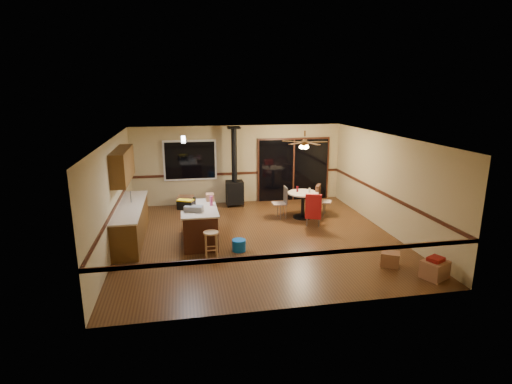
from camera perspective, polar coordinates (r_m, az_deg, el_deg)
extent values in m
plane|color=#502E16|center=(10.43, 0.30, -6.53)|extent=(7.00, 7.00, 0.00)
plane|color=silver|center=(9.81, 0.33, 7.80)|extent=(7.00, 7.00, 0.00)
plane|color=tan|center=(13.42, -2.52, 3.95)|extent=(7.00, 0.00, 7.00)
plane|color=tan|center=(6.79, 5.95, -6.60)|extent=(7.00, 0.00, 7.00)
plane|color=tan|center=(10.01, -19.77, -0.50)|extent=(0.00, 7.00, 7.00)
plane|color=tan|center=(11.23, 18.15, 1.18)|extent=(0.00, 7.00, 7.00)
cube|color=black|center=(13.21, -9.40, 4.49)|extent=(1.72, 0.10, 1.32)
cube|color=black|center=(13.81, 5.36, 3.14)|extent=(2.52, 0.10, 2.10)
cube|color=brown|center=(10.68, -17.38, -4.27)|extent=(0.60, 3.00, 0.86)
cube|color=beige|center=(10.55, -17.57, -1.95)|extent=(0.64, 3.04, 0.04)
cube|color=brown|center=(10.53, -18.53, 3.66)|extent=(0.35, 2.00, 0.80)
cube|color=#3B190E|center=(10.13, -8.09, -4.75)|extent=(0.80, 1.60, 0.86)
cube|color=beige|center=(9.99, -8.18, -2.31)|extent=(0.88, 1.68, 0.04)
cube|color=black|center=(13.14, -3.06, -0.05)|extent=(0.55, 0.50, 0.75)
cylinder|color=black|center=(12.88, -3.14, 5.38)|extent=(0.18, 0.18, 1.77)
cylinder|color=brown|center=(11.61, 6.96, 6.98)|extent=(0.24, 0.24, 0.10)
cylinder|color=brown|center=(11.58, 7.00, 8.30)|extent=(0.05, 0.05, 0.16)
sphere|color=#FFD88C|center=(11.63, 6.94, 6.39)|extent=(0.16, 0.16, 0.16)
cube|color=white|center=(9.94, -10.34, 7.42)|extent=(0.10, 1.20, 0.04)
cube|color=slate|center=(9.66, -8.88, -2.37)|extent=(0.49, 0.35, 0.14)
cube|color=black|center=(9.85, -10.02, -1.87)|extent=(0.43, 0.34, 0.21)
cube|color=gold|center=(9.81, -10.05, -1.18)|extent=(0.43, 0.34, 0.03)
cube|color=#A06847|center=(10.54, -6.61, -0.73)|extent=(0.20, 0.28, 0.18)
cylinder|color=black|center=(9.97, -8.81, -1.45)|extent=(0.08, 0.08, 0.27)
cylinder|color=#D84C8C|center=(10.08, -6.42, -1.26)|extent=(0.08, 0.08, 0.25)
cylinder|color=white|center=(10.29, -8.80, -1.21)|extent=(0.08, 0.08, 0.18)
cylinder|color=tan|center=(9.20, -6.42, -7.50)|extent=(0.45, 0.45, 0.62)
cylinder|color=blue|center=(9.58, -2.45, -7.61)|extent=(0.42, 0.42, 0.28)
cylinder|color=black|center=(12.10, 6.64, -3.55)|extent=(0.57, 0.57, 0.04)
cylinder|color=black|center=(11.99, 6.69, -1.87)|extent=(0.10, 0.10, 0.70)
cylinder|color=beige|center=(11.89, 6.75, -0.15)|extent=(0.91, 0.91, 0.04)
cylinder|color=#590C14|center=(11.92, 5.93, 0.42)|extent=(0.08, 0.08, 0.17)
cylinder|color=beige|center=(11.88, 7.66, 0.25)|extent=(0.08, 0.08, 0.14)
cube|color=gray|center=(11.88, 3.33, -1.64)|extent=(0.41, 0.41, 0.03)
cube|color=slate|center=(11.86, 4.24, -0.43)|extent=(0.04, 0.40, 0.50)
cube|color=gray|center=(11.37, 8.22, -2.51)|extent=(0.52, 0.52, 0.03)
cube|color=slate|center=(11.12, 8.22, -1.56)|extent=(0.38, 0.17, 0.50)
cube|color=#B11614|center=(11.12, 8.20, -2.08)|extent=(0.45, 0.25, 0.70)
cube|color=gray|center=(12.24, 9.77, -1.35)|extent=(0.54, 0.54, 0.03)
cube|color=slate|center=(12.20, 8.93, -0.15)|extent=(0.22, 0.37, 0.50)
cube|color=#361F14|center=(12.23, 8.82, -0.59)|extent=(0.30, 0.43, 0.70)
cube|color=#A06847|center=(13.15, -10.01, -1.40)|extent=(0.57, 0.49, 0.40)
cube|color=#A06847|center=(9.02, 24.16, -10.05)|extent=(0.62, 0.58, 0.37)
cube|color=#A06847|center=(9.27, 18.61, -9.06)|extent=(0.50, 0.48, 0.31)
cube|color=maroon|center=(8.94, 24.31, -8.73)|extent=(0.38, 0.36, 0.08)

